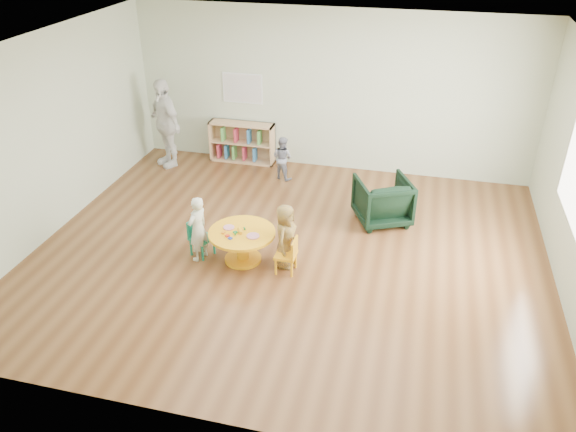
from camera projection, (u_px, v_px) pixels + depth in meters
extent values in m
plane|color=brown|center=(289.00, 252.00, 7.84)|extent=(7.00, 7.00, 0.00)
cube|color=silver|center=(290.00, 53.00, 6.48)|extent=(7.00, 6.00, 0.10)
cube|color=#B6C4A8|center=(331.00, 92.00, 9.68)|extent=(7.00, 0.10, 2.80)
cube|color=#B6C4A8|center=(202.00, 305.00, 4.62)|extent=(7.00, 0.10, 2.80)
cube|color=#B6C4A8|center=(48.00, 136.00, 7.88)|extent=(0.10, 6.00, 2.80)
cylinder|color=#FFAF15|center=(243.00, 247.00, 7.58)|extent=(0.16, 0.16, 0.41)
cylinder|color=#FFAF15|center=(243.00, 259.00, 7.67)|extent=(0.50, 0.50, 0.04)
cylinder|color=#FFAF15|center=(242.00, 233.00, 7.47)|extent=(0.90, 0.90, 0.04)
cylinder|color=#D47B8C|center=(229.00, 227.00, 7.54)|extent=(0.15, 0.15, 0.02)
cylinder|color=#D47B8C|center=(253.00, 236.00, 7.35)|extent=(0.17, 0.17, 0.02)
cylinder|color=#FFAF15|center=(240.00, 231.00, 7.43)|extent=(0.10, 0.13, 0.04)
cylinder|color=#157731|center=(235.00, 233.00, 7.38)|extent=(0.04, 0.05, 0.02)
cylinder|color=#157731|center=(245.00, 228.00, 7.49)|extent=(0.04, 0.05, 0.02)
cube|color=red|center=(227.00, 236.00, 7.35)|extent=(0.07, 0.07, 0.02)
cube|color=orange|center=(223.00, 233.00, 7.41)|extent=(0.05, 0.05, 0.02)
cube|color=#172EB0|center=(230.00, 238.00, 7.30)|extent=(0.06, 0.06, 0.02)
cube|color=#157731|center=(235.00, 232.00, 7.43)|extent=(0.07, 0.07, 0.02)
cube|color=#178362|center=(202.00, 238.00, 7.68)|extent=(0.37, 0.37, 0.04)
cube|color=#178362|center=(195.00, 227.00, 7.67)|extent=(0.14, 0.27, 0.24)
cylinder|color=#178362|center=(203.00, 241.00, 7.88)|extent=(0.03, 0.03, 0.24)
cylinder|color=#178362|center=(191.00, 248.00, 7.73)|extent=(0.03, 0.03, 0.24)
cylinder|color=#178362|center=(214.00, 246.00, 7.76)|extent=(0.03, 0.03, 0.24)
cylinder|color=#178362|center=(203.00, 253.00, 7.61)|extent=(0.03, 0.03, 0.24)
cube|color=#FFAF15|center=(286.00, 255.00, 7.33)|extent=(0.27, 0.27, 0.04)
cube|color=#FFAF15|center=(295.00, 248.00, 7.24)|extent=(0.03, 0.27, 0.23)
cylinder|color=#FFAF15|center=(292.00, 269.00, 7.28)|extent=(0.03, 0.03, 0.23)
cylinder|color=#FFAF15|center=(296.00, 260.00, 7.46)|extent=(0.03, 0.03, 0.23)
cylinder|color=#FFAF15|center=(276.00, 267.00, 7.33)|extent=(0.03, 0.03, 0.23)
cylinder|color=#FFAF15|center=(280.00, 258.00, 7.51)|extent=(0.03, 0.03, 0.23)
cube|color=tan|center=(212.00, 139.00, 10.50)|extent=(0.03, 0.30, 0.75)
cube|color=tan|center=(273.00, 145.00, 10.25)|extent=(0.03, 0.30, 0.75)
cube|color=tan|center=(243.00, 160.00, 10.56)|extent=(1.20, 0.30, 0.03)
cube|color=tan|center=(241.00, 124.00, 10.20)|extent=(1.20, 0.30, 0.03)
cube|color=tan|center=(242.00, 142.00, 10.38)|extent=(1.14, 0.28, 0.03)
cube|color=tan|center=(244.00, 140.00, 10.50)|extent=(1.20, 0.02, 0.75)
cube|color=#D23851|center=(219.00, 150.00, 10.55)|extent=(0.04, 0.18, 0.26)
cube|color=#3881C6|center=(227.00, 151.00, 10.52)|extent=(0.04, 0.18, 0.26)
cube|color=#62BC57|center=(235.00, 152.00, 10.49)|extent=(0.04, 0.18, 0.26)
cube|color=#D23851|center=(245.00, 153.00, 10.45)|extent=(0.04, 0.18, 0.26)
cube|color=#3881C6|center=(255.00, 154.00, 10.40)|extent=(0.04, 0.18, 0.26)
cube|color=#62BC57|center=(223.00, 133.00, 10.36)|extent=(0.04, 0.18, 0.26)
cube|color=#D23851|center=(236.00, 135.00, 10.31)|extent=(0.04, 0.18, 0.26)
cube|color=#3881C6|center=(249.00, 136.00, 10.25)|extent=(0.04, 0.18, 0.26)
cube|color=#62BC57|center=(260.00, 137.00, 10.21)|extent=(0.04, 0.18, 0.26)
cube|color=white|center=(243.00, 88.00, 10.03)|extent=(0.74, 0.01, 0.54)
cube|color=#F64C33|center=(243.00, 88.00, 10.02)|extent=(0.70, 0.00, 0.50)
imported|color=black|center=(383.00, 200.00, 8.44)|extent=(1.01, 1.02, 0.70)
imported|color=silver|center=(198.00, 229.00, 7.49)|extent=(0.32, 0.39, 0.93)
imported|color=gold|center=(285.00, 236.00, 7.35)|extent=(0.32, 0.46, 0.91)
imported|color=#1B2244|center=(282.00, 158.00, 9.73)|extent=(0.46, 0.41, 0.77)
imported|color=white|center=(165.00, 123.00, 10.04)|extent=(0.99, 0.88, 1.61)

